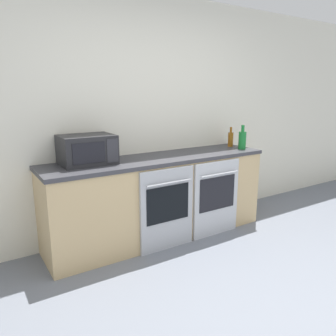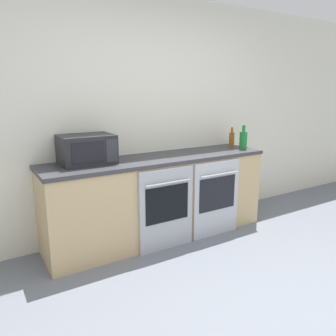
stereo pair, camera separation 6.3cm
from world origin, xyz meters
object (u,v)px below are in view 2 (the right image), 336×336
at_px(oven_left, 167,209).
at_px(bottle_amber, 232,139).
at_px(bottle_green, 243,140).
at_px(microwave, 87,149).
at_px(oven_right, 216,198).

relative_size(oven_left, bottle_amber, 3.44).
bearing_deg(bottle_green, bottle_amber, 87.05).
distance_m(oven_left, bottle_green, 1.34).
distance_m(microwave, bottle_green, 1.85).
relative_size(bottle_green, bottle_amber, 1.18).
xyz_separation_m(microwave, bottle_green, (1.84, -0.20, -0.03)).
relative_size(oven_right, microwave, 1.68).
distance_m(oven_right, microwave, 1.49).
distance_m(oven_right, bottle_green, 0.82).
bearing_deg(bottle_amber, microwave, -179.71).
xyz_separation_m(oven_left, oven_right, (0.64, 0.00, 0.00)).
bearing_deg(oven_right, oven_left, 180.00).
distance_m(oven_left, oven_right, 0.64).
height_order(microwave, bottle_green, bottle_green).
relative_size(oven_left, microwave, 1.68).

